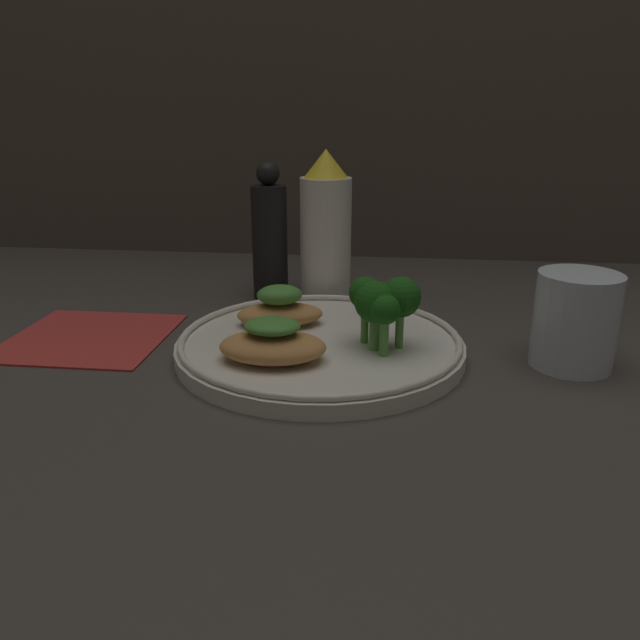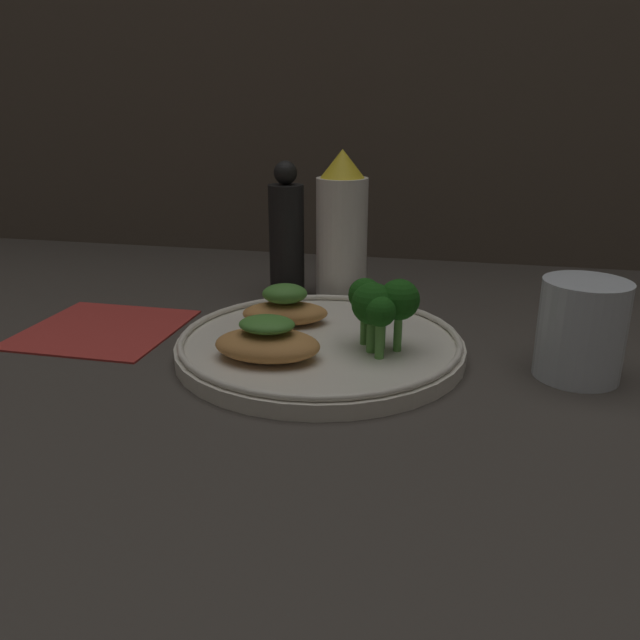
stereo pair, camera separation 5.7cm
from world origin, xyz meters
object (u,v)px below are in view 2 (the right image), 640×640
object	(u,v)px
plate	(320,344)
sauce_bottle	(342,230)
broccoli_bunch	(381,304)
drinking_glass	(581,329)
pepper_grinder	(287,237)

from	to	relation	value
plate	sauce_bottle	world-z (taller)	sauce_bottle
plate	broccoli_bunch	xyz separation A→B (cm)	(5.74, -1.21, 4.75)
drinking_glass	plate	bearing A→B (deg)	-179.75
broccoli_bunch	pepper_grinder	bearing A→B (deg)	126.18
drinking_glass	pepper_grinder	bearing A→B (deg)	150.20
drinking_glass	sauce_bottle	bearing A→B (deg)	143.79
broccoli_bunch	sauce_bottle	distance (cm)	20.35
plate	pepper_grinder	xyz separation A→B (cm)	(-8.07, 17.66, 6.36)
sauce_bottle	pepper_grinder	bearing A→B (deg)	180.00
plate	drinking_glass	world-z (taller)	drinking_glass
broccoli_bunch	drinking_glass	distance (cm)	16.98
pepper_grinder	drinking_glass	world-z (taller)	pepper_grinder
plate	pepper_grinder	distance (cm)	20.43
broccoli_bunch	pepper_grinder	world-z (taller)	pepper_grinder
broccoli_bunch	drinking_glass	world-z (taller)	drinking_glass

